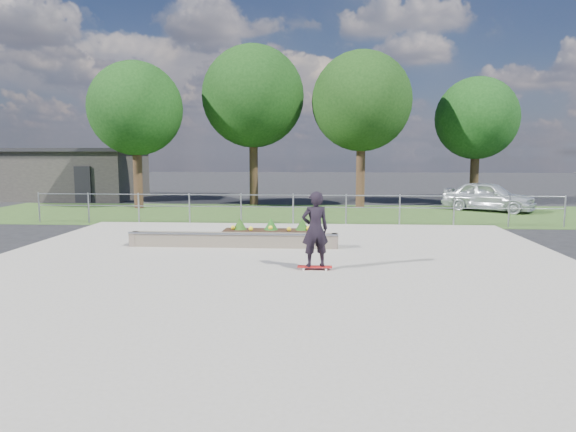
% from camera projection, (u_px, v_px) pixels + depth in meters
% --- Properties ---
extents(ground, '(120.00, 120.00, 0.00)m').
position_uv_depth(ground, '(275.00, 270.00, 12.12)').
color(ground, black).
rests_on(ground, ground).
extents(grass_verge, '(30.00, 8.00, 0.02)m').
position_uv_depth(grass_verge, '(298.00, 214.00, 23.01)').
color(grass_verge, '#2B471C').
rests_on(grass_verge, ground).
extents(concrete_slab, '(15.00, 15.00, 0.06)m').
position_uv_depth(concrete_slab, '(275.00, 269.00, 12.12)').
color(concrete_slab, gray).
rests_on(concrete_slab, ground).
extents(fence, '(20.06, 0.06, 1.20)m').
position_uv_depth(fence, '(293.00, 205.00, 19.45)').
color(fence, gray).
rests_on(fence, ground).
extents(building, '(8.40, 5.40, 3.00)m').
position_uv_depth(building, '(70.00, 173.00, 30.67)').
color(building, '#2A2825').
rests_on(building, ground).
extents(tree_far_left, '(4.55, 4.55, 7.15)m').
position_uv_depth(tree_far_left, '(135.00, 109.00, 24.92)').
color(tree_far_left, '#342014').
rests_on(tree_far_left, ground).
extents(tree_mid_left, '(5.25, 5.25, 8.25)m').
position_uv_depth(tree_mid_left, '(253.00, 97.00, 26.44)').
color(tree_mid_left, '#322114').
rests_on(tree_mid_left, ground).
extents(tree_mid_right, '(4.90, 4.90, 7.70)m').
position_uv_depth(tree_mid_right, '(362.00, 102.00, 25.14)').
color(tree_mid_right, '#362115').
rests_on(tree_mid_right, ground).
extents(tree_far_right, '(4.20, 4.20, 6.60)m').
position_uv_depth(tree_far_right, '(477.00, 119.00, 26.32)').
color(tree_far_right, '#2F2113').
rests_on(tree_far_right, ground).
extents(grind_ledge, '(6.00, 0.44, 0.43)m').
position_uv_depth(grind_ledge, '(233.00, 240.00, 14.73)').
color(grind_ledge, brown).
rests_on(grind_ledge, concrete_slab).
extents(planter_bed, '(3.00, 1.20, 0.61)m').
position_uv_depth(planter_bed, '(270.00, 233.00, 16.17)').
color(planter_bed, black).
rests_on(planter_bed, concrete_slab).
extents(skateboarder, '(0.80, 0.57, 1.82)m').
position_uv_depth(skateboarder, '(315.00, 229.00, 11.76)').
color(skateboarder, white).
rests_on(skateboarder, concrete_slab).
extents(parked_car, '(4.36, 3.69, 1.41)m').
position_uv_depth(parked_car, '(488.00, 196.00, 24.09)').
color(parked_car, silver).
rests_on(parked_car, ground).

